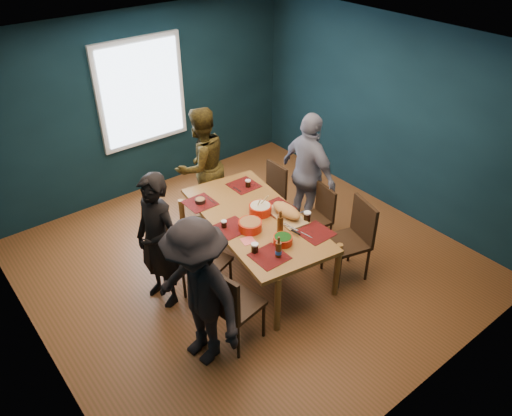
{
  "coord_description": "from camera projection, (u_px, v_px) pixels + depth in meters",
  "views": [
    {
      "loc": [
        -2.99,
        -3.93,
        4.1
      ],
      "look_at": [
        0.04,
        -0.12,
        0.89
      ],
      "focal_mm": 35.0,
      "sensor_mm": 36.0,
      "label": 1
    }
  ],
  "objects": [
    {
      "name": "napkin_c",
      "position": [
        323.0,
        234.0,
        5.58
      ],
      "size": [
        0.16,
        0.16,
        0.0
      ],
      "primitive_type": "cube",
      "rotation": [
        0.0,
        0.0,
        0.11
      ],
      "color": "#FF6B6B",
      "rests_on": "dining_table"
    },
    {
      "name": "cola_glass_c",
      "position": [
        248.0,
        183.0,
        6.41
      ],
      "size": [
        0.07,
        0.07,
        0.1
      ],
      "color": "black",
      "rests_on": "dining_table"
    },
    {
      "name": "room",
      "position": [
        233.0,
        160.0,
        5.79
      ],
      "size": [
        5.01,
        5.01,
        2.71
      ],
      "color": "brown",
      "rests_on": "ground"
    },
    {
      "name": "small_bowl",
      "position": [
        200.0,
        201.0,
        6.11
      ],
      "size": [
        0.13,
        0.13,
        0.06
      ],
      "color": "black",
      "rests_on": "dining_table"
    },
    {
      "name": "person_near_left",
      "position": [
        198.0,
        294.0,
        4.7
      ],
      "size": [
        0.78,
        1.15,
        1.65
      ],
      "primitive_type": "imported",
      "rotation": [
        0.0,
        0.0,
        4.87
      ],
      "color": "black",
      "rests_on": "floor"
    },
    {
      "name": "beer_bottle_b",
      "position": [
        280.0,
        223.0,
        5.58
      ],
      "size": [
        0.07,
        0.07,
        0.27
      ],
      "color": "#44230C",
      "rests_on": "dining_table"
    },
    {
      "name": "bowl_salad",
      "position": [
        250.0,
        225.0,
        5.63
      ],
      "size": [
        0.27,
        0.27,
        0.11
      ],
      "color": "red",
      "rests_on": "dining_table"
    },
    {
      "name": "chair_right_far",
      "position": [
        271.0,
        190.0,
        6.86
      ],
      "size": [
        0.4,
        0.4,
        0.89
      ],
      "rotation": [
        0.0,
        0.0,
        -0.0
      ],
      "color": "black",
      "rests_on": "floor"
    },
    {
      "name": "napkin_a",
      "position": [
        274.0,
        206.0,
        6.06
      ],
      "size": [
        0.16,
        0.16,
        0.0
      ],
      "primitive_type": "cube",
      "rotation": [
        0.0,
        0.0,
        0.05
      ],
      "color": "#FF6B6B",
      "rests_on": "dining_table"
    },
    {
      "name": "person_back",
      "position": [
        201.0,
        166.0,
        6.82
      ],
      "size": [
        0.85,
        0.69,
        1.66
      ],
      "primitive_type": "imported",
      "rotation": [
        0.0,
        0.0,
        3.22
      ],
      "color": "black",
      "rests_on": "floor"
    },
    {
      "name": "cola_glass_d",
      "position": [
        224.0,
        224.0,
        5.67
      ],
      "size": [
        0.07,
        0.07,
        0.09
      ],
      "color": "black",
      "rests_on": "dining_table"
    },
    {
      "name": "chair_left_near",
      "position": [
        230.0,
        302.0,
        4.97
      ],
      "size": [
        0.52,
        0.52,
        1.0
      ],
      "rotation": [
        0.0,
        0.0,
        0.17
      ],
      "color": "black",
      "rests_on": "floor"
    },
    {
      "name": "chair_left_mid",
      "position": [
        201.0,
        260.0,
        5.52
      ],
      "size": [
        0.57,
        0.57,
        0.99
      ],
      "rotation": [
        0.0,
        0.0,
        0.34
      ],
      "color": "black",
      "rests_on": "floor"
    },
    {
      "name": "bowl_dumpling",
      "position": [
        260.0,
        209.0,
        5.91
      ],
      "size": [
        0.27,
        0.27,
        0.25
      ],
      "color": "red",
      "rests_on": "dining_table"
    },
    {
      "name": "dining_table",
      "position": [
        255.0,
        222.0,
        5.9
      ],
      "size": [
        1.32,
        2.18,
        0.78
      ],
      "rotation": [
        0.0,
        0.0,
        -0.15
      ],
      "color": "#9B642E",
      "rests_on": "floor"
    },
    {
      "name": "cola_glass_b",
      "position": [
        307.0,
        216.0,
        5.77
      ],
      "size": [
        0.09,
        0.09,
        0.12
      ],
      "color": "black",
      "rests_on": "dining_table"
    },
    {
      "name": "chair_right_mid",
      "position": [
        319.0,
        213.0,
        6.45
      ],
      "size": [
        0.44,
        0.44,
        0.85
      ],
      "rotation": [
        0.0,
        0.0,
        -0.16
      ],
      "color": "black",
      "rests_on": "floor"
    },
    {
      "name": "chair_right_near",
      "position": [
        355.0,
        234.0,
        5.91
      ],
      "size": [
        0.56,
        0.56,
        1.01
      ],
      "rotation": [
        0.0,
        0.0,
        -0.27
      ],
      "color": "black",
      "rests_on": "floor"
    },
    {
      "name": "person_right",
      "position": [
        309.0,
        174.0,
        6.6
      ],
      "size": [
        0.47,
        1.01,
        1.68
      ],
      "primitive_type": "imported",
      "rotation": [
        0.0,
        0.0,
        1.51
      ],
      "color": "white",
      "rests_on": "floor"
    },
    {
      "name": "beer_bottle_a",
      "position": [
        278.0,
        250.0,
        5.2
      ],
      "size": [
        0.07,
        0.07,
        0.26
      ],
      "color": "#44230C",
      "rests_on": "dining_table"
    },
    {
      "name": "cola_glass_a",
      "position": [
        255.0,
        248.0,
        5.28
      ],
      "size": [
        0.08,
        0.08,
        0.11
      ],
      "color": "black",
      "rests_on": "dining_table"
    },
    {
      "name": "cutting_board",
      "position": [
        287.0,
        212.0,
        5.84
      ],
      "size": [
        0.35,
        0.68,
        0.15
      ],
      "rotation": [
        0.0,
        0.0,
        -0.13
      ],
      "color": "tan",
      "rests_on": "dining_table"
    },
    {
      "name": "chair_left_far",
      "position": [
        173.0,
        235.0,
        6.08
      ],
      "size": [
        0.44,
        0.44,
        0.82
      ],
      "rotation": [
        0.0,
        0.0,
        -0.21
      ],
      "color": "black",
      "rests_on": "floor"
    },
    {
      "name": "bowl_herbs",
      "position": [
        283.0,
        240.0,
        5.42
      ],
      "size": [
        0.21,
        0.21,
        0.09
      ],
      "color": "red",
      "rests_on": "dining_table"
    },
    {
      "name": "napkin_b",
      "position": [
        248.0,
        241.0,
        5.48
      ],
      "size": [
        0.17,
        0.17,
        0.0
      ],
      "primitive_type": "cube",
      "rotation": [
        0.0,
        0.0,
        -0.21
      ],
      "color": "#FF6B6B",
      "rests_on": "dining_table"
    },
    {
      "name": "person_far_left",
      "position": [
        158.0,
        242.0,
        5.41
      ],
      "size": [
        0.51,
        0.67,
        1.63
      ],
      "primitive_type": "imported",
      "rotation": [
        0.0,
        0.0,
        4.93
      ],
      "color": "black",
      "rests_on": "floor"
    }
  ]
}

